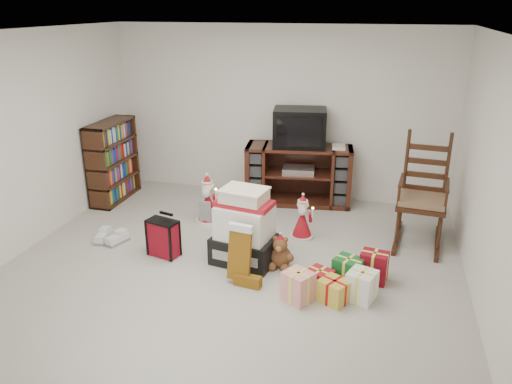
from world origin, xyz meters
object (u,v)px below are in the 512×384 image
Objects in this scene: gift_pile at (244,231)px; mrs_claus_figurine at (208,204)px; bookshelf at (113,163)px; red_suitcase at (163,238)px; sneaker_pair at (110,238)px; rocking_chair at (421,205)px; gift_cluster at (340,280)px; teddy_bear at (280,254)px; crt_television at (299,128)px; santa_figurine at (302,221)px; tv_stand at (298,174)px.

gift_pile is 1.28× the size of mrs_claus_figurine.
bookshelf reaches higher than red_suitcase.
sneaker_pair is at bearing -137.48° from mrs_claus_figurine.
bookshelf is 2.26× the size of red_suitcase.
gift_cluster is (-0.81, -1.43, -0.35)m from rocking_chair.
red_suitcase is 1.42× the size of teddy_bear.
bookshelf is 1.48× the size of crt_television.
rocking_chair is 2.41× the size of santa_figurine.
rocking_chair reaches higher than teddy_bear.
rocking_chair is at bearing -35.26° from tv_stand.
teddy_bear is 0.35× the size of gift_cluster.
crt_television is at bearing -155.59° from tv_stand.
red_suitcase is at bearing -99.21° from mrs_claus_figurine.
mrs_claus_figurine is at bearing 95.02° from red_suitcase.
sneaker_pair is at bearing -159.19° from rocking_chair.
mrs_claus_figurine is at bearing -15.66° from bookshelf.
rocking_chair reaches higher than sneaker_pair.
sneaker_pair is (-2.15, 0.07, -0.11)m from teddy_bear.
gift_cluster is (3.52, -1.75, -0.44)m from bookshelf.
rocking_chair is at bearing 38.77° from gift_pile.
crt_television reaches higher than tv_stand.
crt_television reaches higher than red_suitcase.
teddy_bear is 2.19m from crt_television.
tv_stand is 2.68× the size of santa_figurine.
bookshelf reaches higher than gift_pile.
red_suitcase is (-2.86, -1.17, -0.25)m from rocking_chair.
bookshelf is 1.13× the size of gift_cluster.
santa_figurine is (1.46, 0.88, -0.00)m from red_suitcase.
red_suitcase reaches higher than gift_cluster.
tv_stand reaches higher than teddy_bear.
teddy_bear is 0.63× the size of santa_figurine.
gift_pile is at bearing -50.18° from mrs_claus_figurine.
gift_cluster is (1.88, -1.29, -0.13)m from mrs_claus_figurine.
sneaker_pair is at bearing 178.12° from teddy_bear.
tv_stand is at bearing 44.54° from mrs_claus_figurine.
mrs_claus_figurine is 0.84× the size of crt_television.
rocking_chair is 2.08× the size of mrs_claus_figurine.
mrs_claus_figurine is 2.29m from gift_cluster.
mrs_claus_figurine reaches higher than gift_cluster.
teddy_bear is at bearing 17.85° from red_suitcase.
bookshelf is 1.75× the size of mrs_claus_figurine.
bookshelf is 3.96m from gift_cluster.
crt_television reaches higher than bookshelf.
gift_pile is 2.09m from crt_television.
santa_figurine reaches higher than red_suitcase.
rocking_chair is 3.81m from sneaker_pair.
santa_figurine reaches higher than teddy_bear.
mrs_claus_figurine reaches higher than teddy_bear.
rocking_chair is 2.70× the size of red_suitcase.
tv_stand is 1.88m from rocking_chair.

